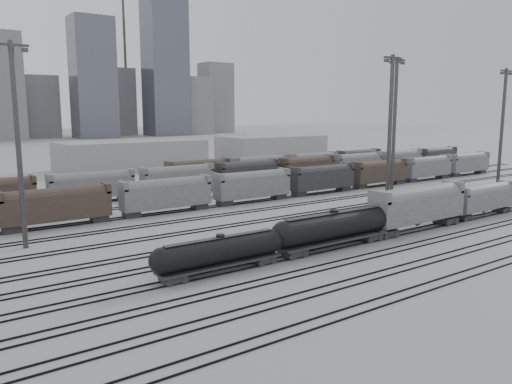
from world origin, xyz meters
TOP-DOWN VIEW (x-y plane):
  - ground at (0.00, 0.00)m, footprint 900.00×900.00m
  - tracks at (0.00, 17.50)m, footprint 220.00×71.50m
  - tank_car_a at (-17.65, 1.00)m, footprint 15.46×2.58m
  - tank_car_b at (-1.79, 1.00)m, footprint 18.24×3.04m
  - hopper_car_a at (14.12, 1.00)m, footprint 16.70×3.32m
  - hopper_car_b at (30.69, 1.00)m, footprint 13.63×2.71m
  - light_mast_b at (-32.02, 22.53)m, footprint 3.87×0.62m
  - light_mast_c at (20.83, 12.00)m, footprint 4.01×0.64m
  - light_mast_d at (32.87, 20.99)m, footprint 4.19×0.67m
  - light_mast_e at (54.49, 11.99)m, footprint 3.93×0.63m
  - bg_string_near at (8.00, 32.00)m, footprint 151.00×3.00m
  - bg_string_mid at (18.00, 48.00)m, footprint 151.00×3.00m
  - bg_string_far at (35.50, 56.00)m, footprint 66.00×3.00m
  - warehouse_mid at (10.00, 95.00)m, footprint 40.00×18.00m
  - warehouse_right at (60.00, 95.00)m, footprint 35.00×18.00m
  - skyline at (10.84, 280.00)m, footprint 316.00×22.40m
  - crane_right at (91.26, 305.00)m, footprint 42.00×1.80m

SIDE VIEW (x-z plane):
  - ground at x=0.00m, z-range 0.00..0.00m
  - tracks at x=0.00m, z-range 0.00..0.16m
  - tank_car_a at x=-17.65m, z-range 0.30..4.12m
  - tank_car_b at x=-1.79m, z-range 0.35..4.86m
  - bg_string_far at x=35.50m, z-range 0.00..5.60m
  - bg_string_near at x=8.00m, z-range 0.00..5.60m
  - bg_string_mid at x=18.00m, z-range 0.00..5.60m
  - hopper_car_b at x=30.69m, z-range 0.57..5.45m
  - hopper_car_a at x=14.12m, z-range 0.70..6.68m
  - warehouse_mid at x=10.00m, z-range 0.00..8.00m
  - warehouse_right at x=60.00m, z-range 0.00..8.00m
  - light_mast_b at x=-32.02m, z-range 0.74..24.95m
  - light_mast_e at x=54.49m, z-range 0.75..25.32m
  - light_mast_c at x=20.83m, z-range 0.76..25.82m
  - light_mast_d at x=32.87m, z-range 0.80..27.01m
  - skyline at x=10.84m, z-range -12.77..82.23m
  - crane_right at x=91.26m, z-range 7.39..107.39m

